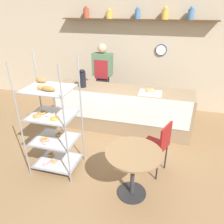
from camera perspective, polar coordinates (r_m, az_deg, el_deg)
name	(u,v)px	position (r m, az deg, el deg)	size (l,w,h in m)	color
ground_plane	(105,163)	(3.92, -1.76, -13.18)	(14.00, 14.00, 0.00)	olive
back_wall	(135,54)	(5.75, 6.10, 14.94)	(10.00, 0.30, 2.70)	beige
display_counter	(122,109)	(4.70, 2.63, 0.77)	(2.88, 0.69, 0.92)	#937A5B
pastry_rack	(52,125)	(3.49, -15.38, -3.20)	(0.74, 0.60, 1.86)	gray
person_worker	(103,78)	(5.19, -2.44, 8.97)	(0.45, 0.23, 1.73)	#282833
cafe_table	(133,163)	(3.05, 5.56, -13.09)	(0.77, 0.77, 0.74)	#262628
cafe_chair	(159,143)	(3.48, 12.21, -7.95)	(0.49, 0.49, 0.90)	black
coffee_carafe	(82,79)	(4.63, -7.74, 8.66)	(0.14, 0.14, 0.37)	black
donut_tray_counter	(151,92)	(4.38, 10.19, 5.18)	(0.44, 0.35, 0.05)	white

